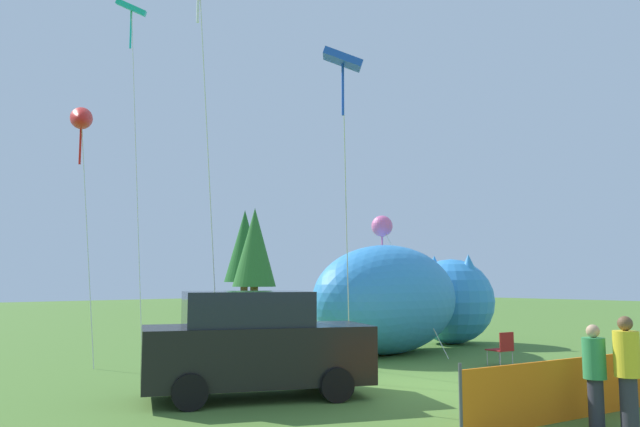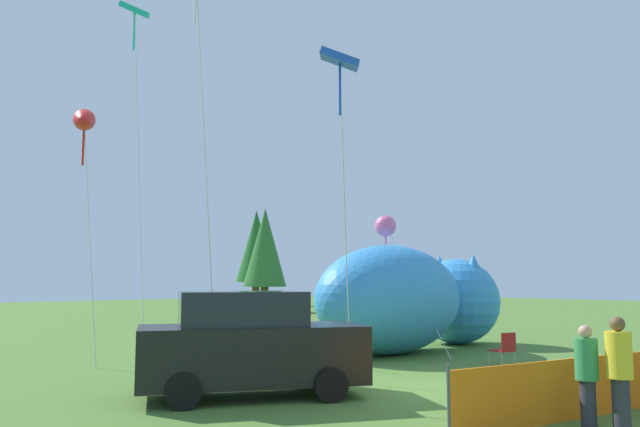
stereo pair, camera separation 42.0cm
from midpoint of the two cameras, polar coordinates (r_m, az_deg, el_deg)
ground_plane at (r=13.96m, az=9.54°, el=-15.44°), size 120.00×120.00×0.00m
parked_car at (r=12.61m, az=-5.46°, el=-11.86°), size 4.72×3.48×2.06m
folding_chair at (r=17.66m, az=17.19°, el=-11.61°), size 0.63×0.63×0.90m
inflatable_cat at (r=20.62m, az=8.80°, el=-8.04°), size 8.80×4.19×3.38m
safety_fence at (r=12.06m, az=24.86°, el=-14.09°), size 6.62×1.13×1.09m
spectator_in_blue_shirt at (r=10.80m, az=24.27°, el=-13.12°), size 0.35×0.35×1.59m
spectator_in_grey_shirt at (r=10.69m, az=26.75°, el=-12.65°), size 0.38×0.38×1.74m
kite_teal_diamond at (r=21.09m, az=-15.99°, el=16.86°), size 1.21×2.32×11.05m
kite_pink_octopus at (r=20.84m, az=6.60°, el=-1.20°), size 0.71×3.15×4.43m
kite_blue_box at (r=14.66m, az=2.69°, el=13.32°), size 2.73×2.59×7.61m
kite_red_lizard at (r=18.80m, az=-20.14°, el=7.99°), size 1.39×2.13×7.38m
horizon_tree_east at (r=45.61m, az=-4.80°, el=-3.13°), size 3.15×3.15×7.52m
horizon_tree_west at (r=57.85m, az=-5.65°, el=-3.00°), size 3.66×3.66×8.72m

